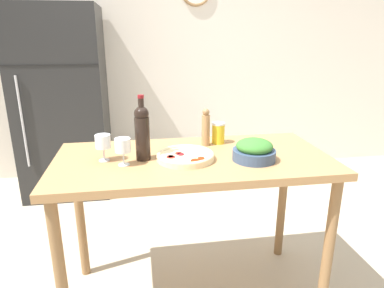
{
  "coord_description": "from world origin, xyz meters",
  "views": [
    {
      "loc": [
        -0.28,
        -1.72,
        1.53
      ],
      "look_at": [
        0.0,
        0.04,
        0.96
      ],
      "focal_mm": 32.0,
      "sensor_mm": 36.0,
      "label": 1
    }
  ],
  "objects": [
    {
      "name": "wine_bottle",
      "position": [
        -0.27,
        0.0,
        1.05
      ],
      "size": [
        0.08,
        0.08,
        0.34
      ],
      "color": "black",
      "rests_on": "prep_counter"
    },
    {
      "name": "refrigerator",
      "position": [
        -0.99,
        1.71,
        0.89
      ],
      "size": [
        0.8,
        0.74,
        1.79
      ],
      "color": "black",
      "rests_on": "ground_plane"
    },
    {
      "name": "salad_bowl",
      "position": [
        0.31,
        -0.1,
        0.95
      ],
      "size": [
        0.23,
        0.23,
        0.12
      ],
      "color": "#384C6B",
      "rests_on": "prep_counter"
    },
    {
      "name": "prep_counter",
      "position": [
        0.0,
        0.0,
        0.79
      ],
      "size": [
        1.48,
        0.72,
        0.9
      ],
      "color": "#A87A4C",
      "rests_on": "ground_plane"
    },
    {
      "name": "wine_glass_far",
      "position": [
        -0.47,
        0.01,
        1.0
      ],
      "size": [
        0.08,
        0.08,
        0.14
      ],
      "color": "silver",
      "rests_on": "prep_counter"
    },
    {
      "name": "pepper_mill",
      "position": [
        0.11,
        0.18,
        1.01
      ],
      "size": [
        0.05,
        0.05,
        0.22
      ],
      "color": "#AD7F51",
      "rests_on": "prep_counter"
    },
    {
      "name": "wine_glass_near",
      "position": [
        -0.37,
        -0.07,
        1.0
      ],
      "size": [
        0.08,
        0.08,
        0.14
      ],
      "color": "silver",
      "rests_on": "prep_counter"
    },
    {
      "name": "wall_back",
      "position": [
        0.0,
        2.12,
        1.3
      ],
      "size": [
        6.4,
        0.09,
        2.6
      ],
      "color": "silver",
      "rests_on": "ground_plane"
    },
    {
      "name": "homemade_pizza",
      "position": [
        -0.05,
        -0.04,
        0.92
      ],
      "size": [
        0.3,
        0.3,
        0.04
      ],
      "color": "beige",
      "rests_on": "prep_counter"
    },
    {
      "name": "salt_canister",
      "position": [
        0.19,
        0.21,
        0.96
      ],
      "size": [
        0.08,
        0.08,
        0.13
      ],
      "color": "yellow",
      "rests_on": "prep_counter"
    }
  ]
}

